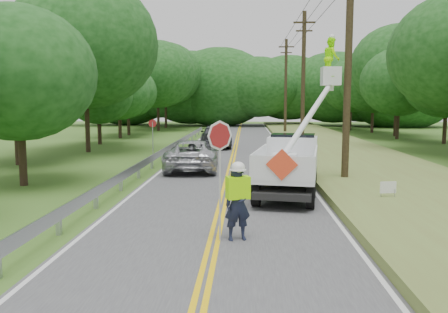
{
  "coord_description": "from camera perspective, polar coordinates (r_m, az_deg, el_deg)",
  "views": [
    {
      "loc": [
        0.78,
        -10.5,
        3.48
      ],
      "look_at": [
        0.0,
        6.0,
        1.5
      ],
      "focal_mm": 36.82,
      "sensor_mm": 36.0,
      "label": 1
    }
  ],
  "objects": [
    {
      "name": "ground",
      "position": [
        11.08,
        -1.5,
        -11.46
      ],
      "size": [
        140.0,
        140.0,
        0.0
      ],
      "primitive_type": "plane",
      "color": "#31511A",
      "rests_on": "ground"
    },
    {
      "name": "utility_poles",
      "position": [
        27.89,
        11.6,
        10.38
      ],
      "size": [
        1.6,
        43.3,
        10.0
      ],
      "color": "black",
      "rests_on": "ground"
    },
    {
      "name": "treeline_left",
      "position": [
        43.23,
        -12.12,
        10.29
      ],
      "size": [
        10.02,
        57.23,
        11.76
      ],
      "color": "#332319",
      "rests_on": "ground"
    },
    {
      "name": "yard_sign",
      "position": [
        16.38,
        19.7,
        -3.73
      ],
      "size": [
        0.56,
        0.13,
        0.82
      ],
      "color": "white",
      "rests_on": "ground"
    },
    {
      "name": "suv_silver",
      "position": [
        23.46,
        -3.92,
        0.22
      ],
      "size": [
        2.78,
        5.6,
        1.53
      ],
      "primitive_type": "imported",
      "rotation": [
        0.0,
        0.0,
        3.19
      ],
      "color": "#B6B7BC",
      "rests_on": "road"
    },
    {
      "name": "bucket_truck",
      "position": [
        18.3,
        8.73,
        0.35
      ],
      "size": [
        3.77,
        6.31,
        6.08
      ],
      "color": "black",
      "rests_on": "road"
    },
    {
      "name": "suv_darkgrey",
      "position": [
        35.07,
        -1.0,
        2.54
      ],
      "size": [
        2.74,
        5.9,
        1.67
      ],
      "primitive_type": "imported",
      "rotation": [
        0.0,
        0.0,
        3.21
      ],
      "color": "#3C3D44",
      "rests_on": "road"
    },
    {
      "name": "stop_sign_permanent",
      "position": [
        28.48,
        -8.85,
        2.95
      ],
      "size": [
        0.5,
        0.14,
        2.41
      ],
      "color": "#A3A6AC",
      "rests_on": "ground"
    },
    {
      "name": "road",
      "position": [
        24.75,
        0.88,
        -1.22
      ],
      "size": [
        7.2,
        96.0,
        0.03
      ],
      "color": "#444547",
      "rests_on": "ground"
    },
    {
      "name": "flagger",
      "position": [
        11.49,
        1.67,
        -5.18
      ],
      "size": [
        1.12,
        0.65,
        3.0
      ],
      "color": "#191E33",
      "rests_on": "road"
    },
    {
      "name": "guardrail",
      "position": [
        26.02,
        -7.94,
        0.31
      ],
      "size": [
        0.18,
        48.0,
        0.77
      ],
      "color": "#A3A6AC",
      "rests_on": "ground"
    },
    {
      "name": "tall_grass_verge",
      "position": [
        25.52,
        17.03,
        -0.96
      ],
      "size": [
        7.0,
        96.0,
        0.3
      ],
      "primitive_type": "cube",
      "color": "olive",
      "rests_on": "ground"
    },
    {
      "name": "treeline_horizon",
      "position": [
        66.74,
        3.76,
        8.56
      ],
      "size": [
        56.77,
        15.52,
        12.13
      ],
      "color": "#133F11",
      "rests_on": "ground"
    }
  ]
}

